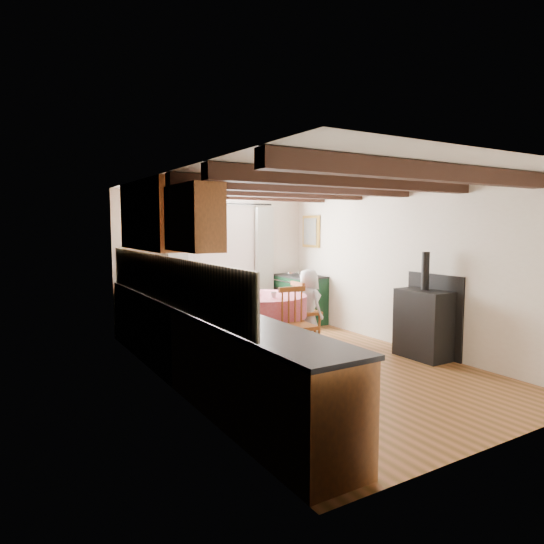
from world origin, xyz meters
TOP-DOWN VIEW (x-y plane):
  - floor at (0.00, 0.00)m, footprint 3.60×5.50m
  - ceiling at (0.00, 0.00)m, footprint 3.60×5.50m
  - wall_back at (0.00, 2.75)m, footprint 3.60×0.00m
  - wall_front at (0.00, -2.75)m, footprint 3.60×0.00m
  - wall_left at (-1.80, 0.00)m, footprint 0.00×5.50m
  - wall_right at (1.80, 0.00)m, footprint 0.00×5.50m
  - beam_a at (0.00, -2.00)m, footprint 3.60×0.16m
  - beam_b at (0.00, -1.00)m, footprint 3.60×0.16m
  - beam_c at (0.00, 0.00)m, footprint 3.60×0.16m
  - beam_d at (0.00, 1.00)m, footprint 3.60×0.16m
  - beam_e at (0.00, 2.00)m, footprint 3.60×0.16m
  - splash_left at (-1.78, 0.30)m, footprint 0.02×4.50m
  - splash_back at (-1.00, 2.73)m, footprint 1.40×0.02m
  - base_cabinet_left at (-1.50, 0.00)m, footprint 0.60×5.30m
  - base_cabinet_back at (-1.05, 2.45)m, footprint 1.30×0.60m
  - worktop_left at (-1.48, 0.00)m, footprint 0.64×5.30m
  - worktop_back at (-1.05, 2.43)m, footprint 1.30×0.64m
  - wall_cabinet_glass at (-1.63, 1.20)m, footprint 0.34×1.80m
  - wall_cabinet_solid at (-1.63, -0.30)m, footprint 0.34×0.90m
  - window_frame at (0.10, 2.73)m, footprint 1.34×0.03m
  - window_pane at (0.10, 2.74)m, footprint 1.20×0.01m
  - curtain_left at (-0.75, 2.65)m, footprint 0.35×0.10m
  - curtain_right at (0.95, 2.65)m, footprint 0.35×0.10m
  - curtain_rod at (0.10, 2.65)m, footprint 2.00×0.03m
  - wall_picture at (1.77, 2.30)m, footprint 0.04×0.50m
  - wall_plate at (1.05, 2.72)m, footprint 0.30×0.02m
  - rug at (0.02, 1.07)m, footprint 1.87×1.45m
  - dining_table at (0.02, 1.07)m, footprint 1.28×1.28m
  - chair_near at (0.05, 0.20)m, footprint 0.46×0.48m
  - chair_left at (-0.79, 1.08)m, footprint 0.53×0.52m
  - chair_right at (0.84, 1.12)m, footprint 0.45×0.44m
  - aga_range at (1.47, 2.23)m, footprint 0.64×0.99m
  - cast_iron_stove at (1.58, -0.61)m, footprint 0.44×0.73m
  - child_far at (0.12, 1.70)m, footprint 0.43×0.33m
  - child_right at (0.86, 1.10)m, footprint 0.37×0.56m
  - bowl_a at (-0.08, 1.21)m, footprint 0.25×0.25m
  - bowl_b at (-0.15, 1.20)m, footprint 0.27×0.27m
  - cup at (0.03, 0.80)m, footprint 0.13×0.13m
  - canister_tall at (-1.37, 2.46)m, footprint 0.14×0.14m
  - canister_wide at (-0.98, 2.55)m, footprint 0.17×0.17m
  - canister_slim at (-0.69, 2.45)m, footprint 0.10×0.10m

SIDE VIEW (x-z plane):
  - floor at x=0.00m, z-range 0.00..0.00m
  - rug at x=0.02m, z-range 0.00..0.01m
  - dining_table at x=0.02m, z-range 0.00..0.77m
  - base_cabinet_left at x=-1.50m, z-range 0.00..0.88m
  - base_cabinet_back at x=-1.05m, z-range 0.00..0.88m
  - aga_range at x=1.47m, z-range 0.00..0.91m
  - chair_right at x=0.84m, z-range 0.00..0.93m
  - chair_left at x=-0.79m, z-range 0.00..0.94m
  - chair_near at x=0.05m, z-range 0.00..0.99m
  - child_far at x=0.12m, z-range 0.00..1.06m
  - child_right at x=0.86m, z-range 0.00..1.12m
  - cast_iron_stove at x=1.58m, z-range 0.00..1.46m
  - bowl_a at x=-0.08m, z-range 0.77..0.82m
  - bowl_b at x=-0.15m, z-range 0.77..0.84m
  - cup at x=0.03m, z-range 0.77..0.86m
  - worktop_left at x=-1.48m, z-range 0.88..0.92m
  - worktop_back at x=-1.05m, z-range 0.88..0.92m
  - canister_wide at x=-0.98m, z-range 0.92..1.11m
  - canister_tall at x=-1.37m, z-range 0.92..1.15m
  - canister_slim at x=-0.69m, z-range 0.92..1.20m
  - curtain_left at x=-0.75m, z-range 0.05..2.15m
  - curtain_right at x=0.95m, z-range 0.05..2.15m
  - wall_back at x=0.00m, z-range 0.00..2.40m
  - wall_front at x=0.00m, z-range 0.00..2.40m
  - wall_left at x=-1.80m, z-range 0.00..2.40m
  - wall_right at x=1.80m, z-range 0.00..2.40m
  - splash_left at x=-1.78m, z-range 0.92..1.48m
  - splash_back at x=-1.00m, z-range 0.92..1.48m
  - window_frame at x=0.10m, z-range 0.83..2.37m
  - window_pane at x=0.10m, z-range 0.90..2.30m
  - wall_picture at x=1.77m, z-range 1.40..2.00m
  - wall_plate at x=1.05m, z-range 1.55..1.85m
  - wall_cabinet_solid at x=-1.63m, z-range 1.55..2.25m
  - wall_cabinet_glass at x=-1.63m, z-range 1.50..2.40m
  - curtain_rod at x=0.10m, z-range 2.19..2.22m
  - beam_a at x=0.00m, z-range 2.23..2.39m
  - beam_b at x=0.00m, z-range 2.23..2.39m
  - beam_c at x=0.00m, z-range 2.23..2.39m
  - beam_d at x=0.00m, z-range 2.23..2.39m
  - beam_e at x=0.00m, z-range 2.23..2.39m
  - ceiling at x=0.00m, z-range 2.40..2.40m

